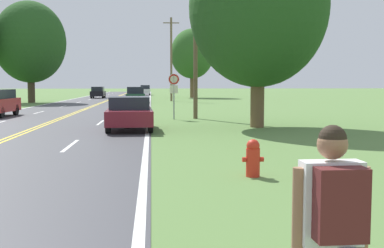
{
  "coord_description": "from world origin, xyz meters",
  "views": [
    {
      "loc": [
        5.08,
        1.21,
        1.95
      ],
      "look_at": [
        6.14,
        13.78,
        0.9
      ],
      "focal_mm": 45.0,
      "sensor_mm": 36.0,
      "label": 1
    }
  ],
  "objects": [
    {
      "name": "car_dark_green_sedan_mid_far",
      "position": [
        3.43,
        51.73,
        0.82
      ],
      "size": [
        2.05,
        4.06,
        1.63
      ],
      "rotation": [
        0.0,
        0.0,
        -1.54
      ],
      "color": "black",
      "rests_on": "ground"
    },
    {
      "name": "traffic_sign",
      "position": [
        6.31,
        27.5,
        1.88
      ],
      "size": [
        0.6,
        0.1,
        2.5
      ],
      "color": "gray",
      "rests_on": "ground"
    },
    {
      "name": "tree_mid_treeline",
      "position": [
        9.82,
        22.46,
        5.33
      ],
      "size": [
        6.16,
        6.16,
        8.88
      ],
      "color": "brown",
      "rests_on": "ground"
    },
    {
      "name": "hitchhiker_person",
      "position": [
        6.35,
        4.45,
        1.02
      ],
      "size": [
        0.57,
        0.41,
        1.67
      ],
      "rotation": [
        0.0,
        0.0,
        1.58
      ],
      "color": "navy",
      "rests_on": "ground"
    },
    {
      "name": "tree_behind_sign",
      "position": [
        10.82,
        68.67,
        6.13
      ],
      "size": [
        6.04,
        6.04,
        9.62
      ],
      "color": "brown",
      "rests_on": "ground"
    },
    {
      "name": "utility_pole_far",
      "position": [
        7.35,
        55.54,
        4.82
      ],
      "size": [
        1.8,
        0.24,
        9.32
      ],
      "color": "brown",
      "rests_on": "ground"
    },
    {
      "name": "car_maroon_sedan_approaching",
      "position": [
        4.16,
        21.63,
        0.73
      ],
      "size": [
        2.0,
        4.26,
        1.41
      ],
      "rotation": [
        0.0,
        0.0,
        -1.54
      ],
      "color": "black",
      "rests_on": "ground"
    },
    {
      "name": "car_black_sedan_receding",
      "position": [
        -2.14,
        67.49,
        0.79
      ],
      "size": [
        1.76,
        4.13,
        1.55
      ],
      "rotation": [
        0.0,
        0.0,
        1.57
      ],
      "color": "black",
      "rests_on": "ground"
    },
    {
      "name": "tree_right_cluster",
      "position": [
        -7.28,
        52.19,
        6.2
      ],
      "size": [
        7.25,
        7.25,
        10.39
      ],
      "color": "#473828",
      "rests_on": "ground"
    },
    {
      "name": "car_white_suv_distant",
      "position": [
        4.06,
        84.15,
        0.91
      ],
      "size": [
        1.76,
        4.05,
        1.72
      ],
      "rotation": [
        0.0,
        0.0,
        -1.57
      ],
      "color": "black",
      "rests_on": "ground"
    },
    {
      "name": "fire_hydrant",
      "position": [
        7.2,
        11.08,
        0.4
      ],
      "size": [
        0.45,
        0.29,
        0.79
      ],
      "color": "red",
      "rests_on": "ground"
    },
    {
      "name": "utility_pole_midground",
      "position": [
        7.55,
        28.01,
        4.39
      ],
      "size": [
        1.8,
        0.24,
        8.47
      ],
      "color": "brown",
      "rests_on": "ground"
    }
  ]
}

